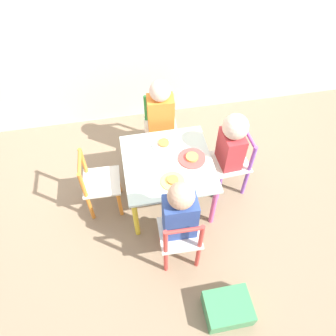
{
  "coord_description": "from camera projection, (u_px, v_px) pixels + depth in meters",
  "views": [
    {
      "loc": [
        -0.26,
        -1.41,
        2.17
      ],
      "look_at": [
        0.0,
        0.0,
        0.36
      ],
      "focal_mm": 35.0,
      "sensor_mm": 36.0,
      "label": 1
    }
  ],
  "objects": [
    {
      "name": "ground_plane",
      "position": [
        168.0,
        196.0,
        2.59
      ],
      "size": [
        6.0,
        6.0,
        0.0
      ],
      "primitive_type": "plane",
      "color": "#8C755B"
    },
    {
      "name": "kids_table",
      "position": [
        168.0,
        167.0,
        2.3
      ],
      "size": [
        0.62,
        0.62,
        0.42
      ],
      "color": "silver",
      "rests_on": "ground_plane"
    },
    {
      "name": "chair_red",
      "position": [
        180.0,
        238.0,
        2.08
      ],
      "size": [
        0.27,
        0.27,
        0.54
      ],
      "rotation": [
        0.0,
        0.0,
        -3.17
      ],
      "color": "silver",
      "rests_on": "ground_plane"
    },
    {
      "name": "chair_purple",
      "position": [
        233.0,
        163.0,
        2.46
      ],
      "size": [
        0.27,
        0.27,
        0.54
      ],
      "rotation": [
        0.0,
        0.0,
        -1.51
      ],
      "color": "silver",
      "rests_on": "ground_plane"
    },
    {
      "name": "chair_green",
      "position": [
        160.0,
        128.0,
        2.69
      ],
      "size": [
        0.28,
        0.28,
        0.54
      ],
      "rotation": [
        0.0,
        0.0,
        -0.06
      ],
      "color": "silver",
      "rests_on": "ground_plane"
    },
    {
      "name": "chair_orange",
      "position": [
        99.0,
        184.0,
        2.34
      ],
      "size": [
        0.27,
        0.27,
        0.54
      ],
      "rotation": [
        0.0,
        0.0,
        1.53
      ],
      "color": "silver",
      "rests_on": "ground_plane"
    },
    {
      "name": "child_front",
      "position": [
        179.0,
        214.0,
        1.97
      ],
      "size": [
        0.2,
        0.21,
        0.76
      ],
      "rotation": [
        0.0,
        0.0,
        -3.17
      ],
      "color": "#7A6B5B",
      "rests_on": "ground_plane"
    },
    {
      "name": "child_right",
      "position": [
        229.0,
        147.0,
        2.29
      ],
      "size": [
        0.23,
        0.21,
        0.75
      ],
      "rotation": [
        0.0,
        0.0,
        -1.51
      ],
      "color": "#38383D",
      "rests_on": "ground_plane"
    },
    {
      "name": "child_back",
      "position": [
        161.0,
        116.0,
        2.51
      ],
      "size": [
        0.21,
        0.22,
        0.76
      ],
      "rotation": [
        0.0,
        0.0,
        -0.06
      ],
      "color": "#4C608E",
      "rests_on": "ground_plane"
    },
    {
      "name": "plate_front",
      "position": [
        173.0,
        181.0,
        2.15
      ],
      "size": [
        0.16,
        0.16,
        0.03
      ],
      "color": "#EADB66",
      "rests_on": "kids_table"
    },
    {
      "name": "plate_right",
      "position": [
        192.0,
        158.0,
        2.27
      ],
      "size": [
        0.19,
        0.19,
        0.03
      ],
      "color": "#E54C47",
      "rests_on": "kids_table"
    },
    {
      "name": "plate_back",
      "position": [
        164.0,
        144.0,
        2.36
      ],
      "size": [
        0.17,
        0.17,
        0.03
      ],
      "color": "white",
      "rests_on": "kids_table"
    },
    {
      "name": "storage_bin",
      "position": [
        228.0,
        308.0,
        2.0
      ],
      "size": [
        0.28,
        0.22,
        0.13
      ],
      "color": "#3D8E56",
      "rests_on": "ground_plane"
    }
  ]
}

